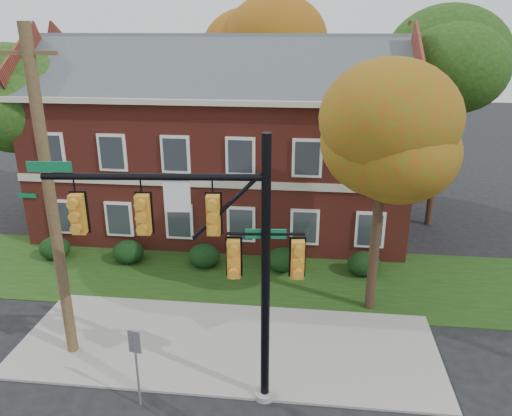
# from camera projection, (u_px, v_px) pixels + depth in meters

# --- Properties ---
(ground) EXTENTS (120.00, 120.00, 0.00)m
(ground) POSITION_uv_depth(u_px,v_px,m) (222.00, 365.00, 15.90)
(ground) COLOR black
(ground) RESTS_ON ground
(sidewalk) EXTENTS (14.00, 5.00, 0.08)m
(sidewalk) POSITION_uv_depth(u_px,v_px,m) (227.00, 345.00, 16.82)
(sidewalk) COLOR gray
(sidewalk) RESTS_ON ground
(grass_strip) EXTENTS (30.00, 6.00, 0.04)m
(grass_strip) POSITION_uv_depth(u_px,v_px,m) (247.00, 276.00, 21.49)
(grass_strip) COLOR #193811
(grass_strip) RESTS_ON ground
(apartment_building) EXTENTS (18.80, 8.80, 9.74)m
(apartment_building) POSITION_uv_depth(u_px,v_px,m) (222.00, 133.00, 25.52)
(apartment_building) COLOR maroon
(apartment_building) RESTS_ON ground
(hedge_far_left) EXTENTS (1.40, 1.26, 1.05)m
(hedge_far_left) POSITION_uv_depth(u_px,v_px,m) (55.00, 248.00, 22.92)
(hedge_far_left) COLOR black
(hedge_far_left) RESTS_ON ground
(hedge_left) EXTENTS (1.40, 1.26, 1.05)m
(hedge_left) POSITION_uv_depth(u_px,v_px,m) (128.00, 252.00, 22.55)
(hedge_left) COLOR black
(hedge_left) RESTS_ON ground
(hedge_center) EXTENTS (1.40, 1.26, 1.05)m
(hedge_center) POSITION_uv_depth(u_px,v_px,m) (204.00, 256.00, 22.18)
(hedge_center) COLOR black
(hedge_center) RESTS_ON ground
(hedge_right) EXTENTS (1.40, 1.26, 1.05)m
(hedge_right) POSITION_uv_depth(u_px,v_px,m) (283.00, 260.00, 21.81)
(hedge_right) COLOR black
(hedge_right) RESTS_ON ground
(hedge_far_right) EXTENTS (1.40, 1.26, 1.05)m
(hedge_far_right) POSITION_uv_depth(u_px,v_px,m) (364.00, 264.00, 21.43)
(hedge_far_right) COLOR black
(hedge_far_right) RESTS_ON ground
(tree_near_right) EXTENTS (4.50, 4.25, 8.58)m
(tree_near_right) POSITION_uv_depth(u_px,v_px,m) (392.00, 137.00, 16.64)
(tree_near_right) COLOR black
(tree_near_right) RESTS_ON ground
(tree_left_rear) EXTENTS (5.40, 5.10, 8.88)m
(tree_left_rear) POSITION_uv_depth(u_px,v_px,m) (26.00, 99.00, 24.93)
(tree_left_rear) COLOR black
(tree_left_rear) RESTS_ON ground
(tree_right_rear) EXTENTS (6.30, 5.95, 10.62)m
(tree_right_rear) POSITION_uv_depth(u_px,v_px,m) (455.00, 70.00, 24.03)
(tree_right_rear) COLOR black
(tree_right_rear) RESTS_ON ground
(tree_far_rear) EXTENTS (6.84, 6.46, 11.52)m
(tree_far_rear) POSITION_uv_depth(u_px,v_px,m) (264.00, 47.00, 31.35)
(tree_far_rear) COLOR black
(tree_far_rear) RESTS_ON ground
(traffic_signal) EXTENTS (6.96, 0.95, 7.79)m
(traffic_signal) POSITION_uv_depth(u_px,v_px,m) (212.00, 245.00, 12.89)
(traffic_signal) COLOR gray
(traffic_signal) RESTS_ON ground
(utility_pole) EXTENTS (1.60, 0.35, 10.29)m
(utility_pole) POSITION_uv_depth(u_px,v_px,m) (51.00, 204.00, 14.75)
(utility_pole) COLOR #4D3824
(utility_pole) RESTS_ON ground
(sign_post) EXTENTS (0.36, 0.10, 2.47)m
(sign_post) POSITION_uv_depth(u_px,v_px,m) (136.00, 355.00, 13.67)
(sign_post) COLOR slate
(sign_post) RESTS_ON ground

